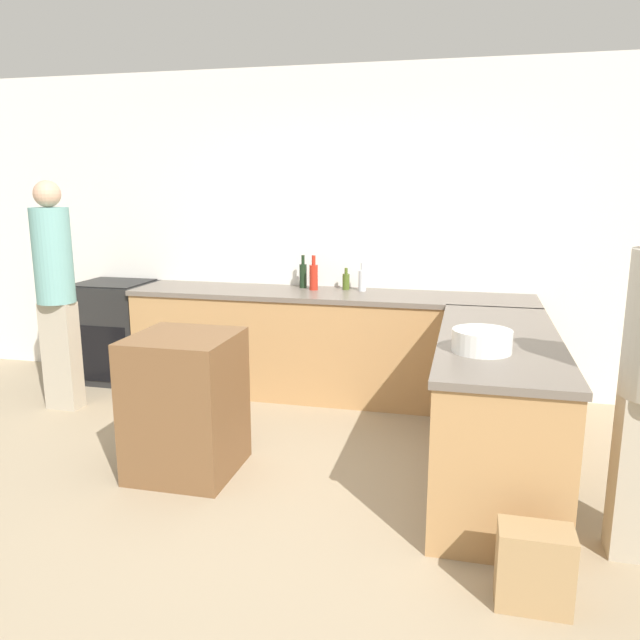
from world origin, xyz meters
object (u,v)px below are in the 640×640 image
Objects in this scene: island_table at (186,404)px; mixing_bowl at (482,341)px; range_oven at (116,331)px; olive_oil_bottle at (346,281)px; hot_sauce_bottle at (314,276)px; vinegar_bottle_clear at (362,280)px; paper_bag at (534,567)px; person_by_range at (55,286)px; wine_bottle_dark at (303,275)px.

mixing_bowl reaches higher than island_table.
island_table is at bearing -47.82° from range_oven.
hot_sauce_bottle reaches higher than olive_oil_bottle.
vinegar_bottle_clear reaches higher than paper_bag.
person_by_range is (0.00, -0.79, 0.54)m from range_oven.
wine_bottle_dark is at bearing 175.30° from vinegar_bottle_clear.
paper_bag is at bearing -65.24° from vinegar_bottle_clear.
mixing_bowl is 1.71× the size of olive_oil_bottle.
person_by_range is at bearing -154.48° from hot_sauce_bottle.
island_table is 2.78× the size of mixing_bowl.
person_by_range is 5.05× the size of paper_bag.
island_table is 1.80m from mixing_bowl.
hot_sauce_bottle is (0.11, -0.08, 0.00)m from wine_bottle_dark.
range_oven is 1.81m from wine_bottle_dark.
vinegar_bottle_clear is 0.67× the size of paper_bag.
island_table is at bearing 179.10° from mixing_bowl.
hot_sauce_bottle is 0.16× the size of person_by_range.
wine_bottle_dark is 1.97m from person_by_range.
wine_bottle_dark reaches higher than island_table.
hot_sauce_bottle is at bearing 122.18° from paper_bag.
person_by_range is (-3.18, 0.84, 0.04)m from mixing_bowl.
person_by_range is at bearing 150.78° from island_table.
mixing_bowl is 1.14m from paper_bag.
person_by_range reaches higher than range_oven.
person_by_range is at bearing -89.83° from range_oven.
hot_sauce_bottle is (0.38, 1.68, 0.56)m from island_table.
wine_bottle_dark reaches higher than paper_bag.
person_by_range is at bearing 154.23° from paper_bag.
hot_sauce_bottle reaches higher than island_table.
range_oven is 3.80× the size of vinegar_bottle_clear.
hot_sauce_bottle is (1.83, 0.08, 0.55)m from range_oven.
mixing_bowl is 2.10m from olive_oil_bottle.
olive_oil_bottle is 0.63× the size of hot_sauce_bottle.
vinegar_bottle_clear is 0.15m from olive_oil_bottle.
olive_oil_bottle is 0.28m from hot_sauce_bottle.
island_table is 3.10× the size of wine_bottle_dark.
person_by_range reaches higher than wine_bottle_dark.
mixing_bowl is at bearing -58.82° from olive_oil_bottle.
paper_bag is at bearing -57.82° from hot_sauce_bottle.
vinegar_bottle_clear is (-0.94, 1.75, 0.03)m from mixing_bowl.
island_table is 1.97m from vinegar_bottle_clear.
paper_bag is at bearing -73.35° from mixing_bowl.
hot_sauce_bottle is (-0.26, -0.08, 0.04)m from olive_oil_bottle.
hot_sauce_bottle is at bearing 25.52° from person_by_range.
mixing_bowl is at bearing -14.76° from person_by_range.
range_oven is 2.54× the size of paper_bag.
vinegar_bottle_clear reaches higher than olive_oil_bottle.
mixing_bowl reaches higher than paper_bag.
island_table is at bearing -102.85° from hot_sauce_bottle.
range_oven is 1.03× the size of island_table.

